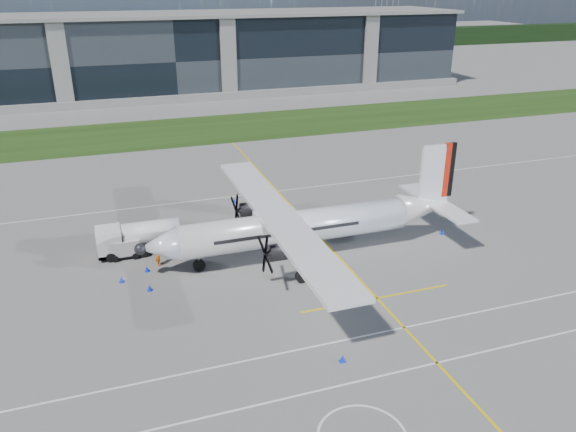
# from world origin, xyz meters

# --- Properties ---
(ground) EXTENTS (400.00, 400.00, 0.00)m
(ground) POSITION_xyz_m (0.00, 40.00, 0.00)
(ground) COLOR slate
(ground) RESTS_ON ground
(grass_strip) EXTENTS (400.00, 18.00, 0.04)m
(grass_strip) POSITION_xyz_m (0.00, 48.00, 0.02)
(grass_strip) COLOR #1C340E
(grass_strip) RESTS_ON ground
(terminal_building) EXTENTS (120.00, 20.00, 15.00)m
(terminal_building) POSITION_xyz_m (0.00, 80.00, 7.50)
(terminal_building) COLOR black
(terminal_building) RESTS_ON ground
(tree_line) EXTENTS (400.00, 6.00, 6.00)m
(tree_line) POSITION_xyz_m (0.00, 140.00, 3.00)
(tree_line) COLOR black
(tree_line) RESTS_ON ground
(yellow_taxiway_centerline) EXTENTS (0.20, 70.00, 0.01)m
(yellow_taxiway_centerline) POSITION_xyz_m (3.00, 10.00, 0.01)
(yellow_taxiway_centerline) COLOR yellow
(yellow_taxiway_centerline) RESTS_ON ground
(white_lane_line) EXTENTS (90.00, 0.15, 0.01)m
(white_lane_line) POSITION_xyz_m (0.00, -14.00, 0.01)
(white_lane_line) COLOR white
(white_lane_line) RESTS_ON ground
(turboprop_aircraft) EXTENTS (27.79, 28.82, 8.65)m
(turboprop_aircraft) POSITION_xyz_m (0.62, 2.47, 4.32)
(turboprop_aircraft) COLOR white
(turboprop_aircraft) RESTS_ON ground
(fuel_tanker_truck) EXTENTS (7.37, 2.39, 2.76)m
(fuel_tanker_truck) POSITION_xyz_m (-13.38, 7.44, 1.38)
(fuel_tanker_truck) COLOR white
(fuel_tanker_truck) RESTS_ON ground
(baggage_tug) EXTENTS (2.74, 1.64, 1.64)m
(baggage_tug) POSITION_xyz_m (-14.17, 6.98, 0.82)
(baggage_tug) COLOR silver
(baggage_tug) RESTS_ON ground
(ground_crew_person) EXTENTS (0.64, 0.84, 1.97)m
(ground_crew_person) POSITION_xyz_m (-11.64, 4.52, 0.98)
(ground_crew_person) COLOR #F25907
(ground_crew_person) RESTS_ON ground
(safety_cone_fwd) EXTENTS (0.36, 0.36, 0.50)m
(safety_cone_fwd) POSITION_xyz_m (-14.74, 2.60, 0.25)
(safety_cone_fwd) COLOR #0C27D8
(safety_cone_fwd) RESTS_ON ground
(safety_cone_tail) EXTENTS (0.36, 0.36, 0.50)m
(safety_cone_tail) POSITION_xyz_m (13.92, 2.23, 0.25)
(safety_cone_tail) COLOR #0C27D8
(safety_cone_tail) RESTS_ON ground
(safety_cone_nose_port) EXTENTS (0.36, 0.36, 0.50)m
(safety_cone_nose_port) POSITION_xyz_m (-12.80, 0.58, 0.25)
(safety_cone_nose_port) COLOR #0C27D8
(safety_cone_nose_port) RESTS_ON ground
(safety_cone_nose_stbd) EXTENTS (0.36, 0.36, 0.50)m
(safety_cone_nose_stbd) POSITION_xyz_m (-12.67, 3.72, 0.25)
(safety_cone_nose_stbd) COLOR #0C27D8
(safety_cone_nose_stbd) RESTS_ON ground
(safety_cone_portwing) EXTENTS (0.36, 0.36, 0.50)m
(safety_cone_portwing) POSITION_xyz_m (-2.45, -11.99, 0.25)
(safety_cone_portwing) COLOR #0C27D8
(safety_cone_portwing) RESTS_ON ground
(safety_cone_stbdwing) EXTENTS (0.36, 0.36, 0.50)m
(safety_cone_stbdwing) POSITION_xyz_m (-2.38, 16.14, 0.25)
(safety_cone_stbdwing) COLOR #0C27D8
(safety_cone_stbdwing) RESTS_ON ground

